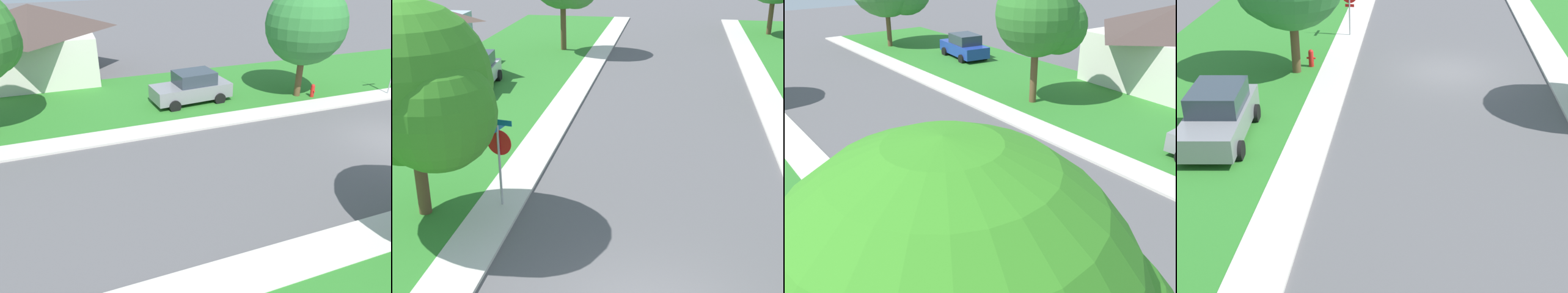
# 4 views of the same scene
# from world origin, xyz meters

# --- Properties ---
(ground_plane) EXTENTS (120.00, 120.00, 0.00)m
(ground_plane) POSITION_xyz_m (0.00, 0.00, 0.00)
(ground_plane) COLOR #565456
(sidewalk_east) EXTENTS (1.40, 56.00, 0.10)m
(sidewalk_east) POSITION_xyz_m (4.70, 12.00, 0.05)
(sidewalk_east) COLOR beige
(sidewalk_east) RESTS_ON ground
(car_grey_behind_trees) EXTENTS (2.30, 4.43, 1.76)m
(car_grey_behind_trees) POSITION_xyz_m (7.61, 6.77, 0.87)
(car_grey_behind_trees) COLOR gray
(car_grey_behind_trees) RESTS_ON ground
(fire_hydrant) EXTENTS (0.38, 0.22, 0.83)m
(fire_hydrant) POSITION_xyz_m (5.83, 0.05, 0.44)
(fire_hydrant) COLOR red
(fire_hydrant) RESTS_ON ground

